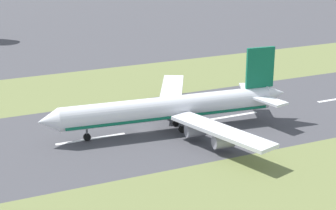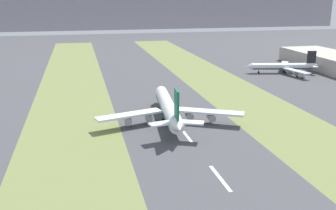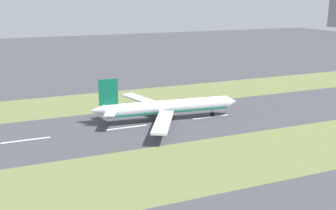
# 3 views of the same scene
# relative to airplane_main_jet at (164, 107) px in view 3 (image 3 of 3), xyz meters

# --- Properties ---
(ground_plane) EXTENTS (800.00, 800.00, 0.00)m
(ground_plane) POSITION_rel_airplane_main_jet_xyz_m (2.94, 7.21, -6.02)
(ground_plane) COLOR #424247
(grass_median_west) EXTENTS (40.00, 600.00, 0.01)m
(grass_median_west) POSITION_rel_airplane_main_jet_xyz_m (-42.06, 7.21, -6.02)
(grass_median_west) COLOR olive
(grass_median_west) RESTS_ON ground
(grass_median_east) EXTENTS (40.00, 600.00, 0.01)m
(grass_median_east) POSITION_rel_airplane_main_jet_xyz_m (47.94, 7.21, -6.02)
(grass_median_east) COLOR olive
(grass_median_east) RESTS_ON ground
(centreline_dash_near) EXTENTS (1.20, 18.00, 0.01)m
(centreline_dash_near) POSITION_rel_airplane_main_jet_xyz_m (2.94, -58.10, -6.01)
(centreline_dash_near) COLOR silver
(centreline_dash_near) RESTS_ON ground
(centreline_dash_mid) EXTENTS (1.20, 18.00, 0.01)m
(centreline_dash_mid) POSITION_rel_airplane_main_jet_xyz_m (2.94, -18.10, -6.01)
(centreline_dash_mid) COLOR silver
(centreline_dash_mid) RESTS_ON ground
(centreline_dash_far) EXTENTS (1.20, 18.00, 0.01)m
(centreline_dash_far) POSITION_rel_airplane_main_jet_xyz_m (2.94, 21.90, -6.01)
(centreline_dash_far) COLOR silver
(centreline_dash_far) RESTS_ON ground
(airplane_main_jet) EXTENTS (63.82, 67.21, 20.20)m
(airplane_main_jet) POSITION_rel_airplane_main_jet_xyz_m (0.00, 0.00, 0.00)
(airplane_main_jet) COLOR silver
(airplane_main_jet) RESTS_ON ground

